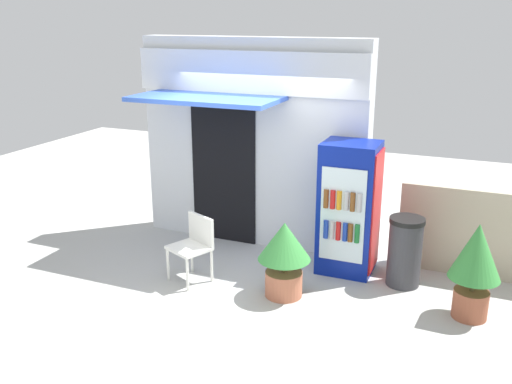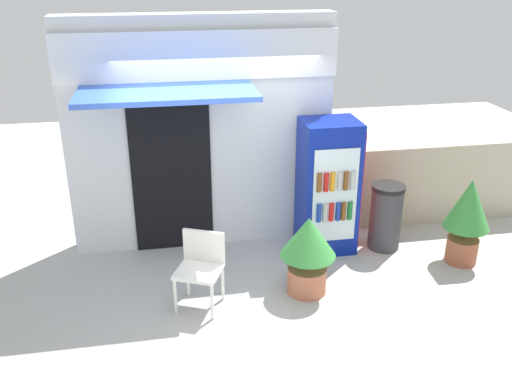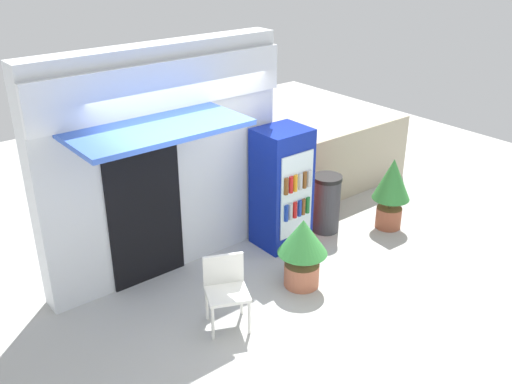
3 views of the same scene
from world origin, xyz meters
name	(u,v)px [view 2 (image 2 of 3)]	position (x,y,z in m)	size (l,w,h in m)	color
ground	(236,296)	(0.00, 0.00, 0.00)	(16.00, 16.00, 0.00)	#B2B2AD
storefront_building	(199,131)	(-0.24, 1.46, 1.55)	(3.37, 1.34, 2.99)	silver
drink_cooler	(328,187)	(1.35, 0.96, 0.87)	(0.73, 0.67, 1.75)	navy
plastic_chair	(201,263)	(-0.39, -0.06, 0.51)	(0.61, 0.59, 0.85)	white
potted_plant_near_shop	(308,248)	(0.82, -0.04, 0.57)	(0.64, 0.64, 0.94)	#BC6B4C
potted_plant_curbside	(468,213)	(2.94, 0.28, 0.68)	(0.57, 0.57, 1.13)	#995138
trash_bin	(386,216)	(2.12, 0.82, 0.45)	(0.44, 0.44, 0.89)	#38383D
stone_boundary_wall	(448,182)	(3.33, 1.49, 0.59)	(2.78, 0.23, 1.17)	#B7AD93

